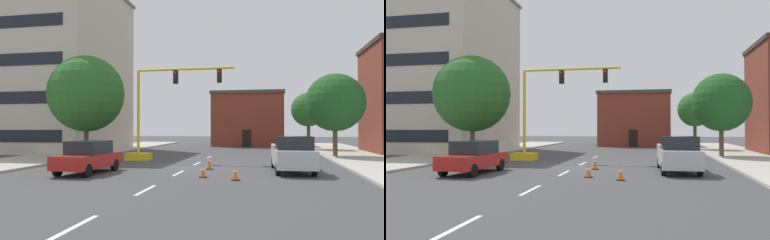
# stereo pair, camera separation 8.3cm
# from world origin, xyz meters

# --- Properties ---
(ground_plane) EXTENTS (160.00, 160.00, 0.00)m
(ground_plane) POSITION_xyz_m (0.00, 0.00, 0.00)
(ground_plane) COLOR #424244
(sidewalk_left) EXTENTS (6.00, 56.00, 0.14)m
(sidewalk_left) POSITION_xyz_m (-12.26, 8.00, 0.07)
(sidewalk_left) COLOR #B2ADA3
(sidewalk_left) RESTS_ON ground_plane
(sidewalk_right) EXTENTS (6.00, 56.00, 0.14)m
(sidewalk_right) POSITION_xyz_m (12.26, 8.00, 0.07)
(sidewalk_right) COLOR #B2ADA3
(sidewalk_right) RESTS_ON ground_plane
(lane_stripe_seg_0) EXTENTS (0.16, 2.40, 0.01)m
(lane_stripe_seg_0) POSITION_xyz_m (0.00, -14.00, 0.00)
(lane_stripe_seg_0) COLOR silver
(lane_stripe_seg_0) RESTS_ON ground_plane
(lane_stripe_seg_1) EXTENTS (0.16, 2.40, 0.01)m
(lane_stripe_seg_1) POSITION_xyz_m (0.00, -8.50, 0.00)
(lane_stripe_seg_1) COLOR silver
(lane_stripe_seg_1) RESTS_ON ground_plane
(lane_stripe_seg_2) EXTENTS (0.16, 2.40, 0.01)m
(lane_stripe_seg_2) POSITION_xyz_m (0.00, -3.00, 0.00)
(lane_stripe_seg_2) COLOR silver
(lane_stripe_seg_2) RESTS_ON ground_plane
(lane_stripe_seg_3) EXTENTS (0.16, 2.40, 0.01)m
(lane_stripe_seg_3) POSITION_xyz_m (0.00, 2.50, 0.00)
(lane_stripe_seg_3) COLOR silver
(lane_stripe_seg_3) RESTS_ON ground_plane
(lane_stripe_seg_4) EXTENTS (0.16, 2.40, 0.01)m
(lane_stripe_seg_4) POSITION_xyz_m (0.00, 8.00, 0.00)
(lane_stripe_seg_4) COLOR silver
(lane_stripe_seg_4) RESTS_ON ground_plane
(building_tall_left) EXTENTS (15.78, 14.18, 17.36)m
(building_tall_left) POSITION_xyz_m (-19.01, 13.70, 8.69)
(building_tall_left) COLOR beige
(building_tall_left) RESTS_ON ground_plane
(building_brick_center) EXTENTS (9.48, 7.96, 7.21)m
(building_brick_center) POSITION_xyz_m (2.21, 28.50, 3.62)
(building_brick_center) COLOR brown
(building_brick_center) RESTS_ON ground_plane
(traffic_signal_gantry) EXTENTS (8.12, 1.20, 6.83)m
(traffic_signal_gantry) POSITION_xyz_m (-3.81, 4.12, 2.19)
(traffic_signal_gantry) COLOR yellow
(traffic_signal_gantry) RESTS_ON ground_plane
(tree_left_near) EXTENTS (5.80, 5.80, 7.94)m
(tree_left_near) POSITION_xyz_m (-8.83, 3.69, 5.03)
(tree_left_near) COLOR brown
(tree_left_near) RESTS_ON ground_plane
(tree_right_far) EXTENTS (3.71, 3.71, 6.28)m
(tree_right_far) POSITION_xyz_m (9.13, 19.65, 4.40)
(tree_right_far) COLOR brown
(tree_right_far) RESTS_ON ground_plane
(tree_right_mid) EXTENTS (4.72, 4.72, 6.87)m
(tree_right_mid) POSITION_xyz_m (10.12, 9.43, 4.50)
(tree_right_mid) COLOR brown
(tree_right_mid) RESTS_ON ground_plane
(pickup_truck_silver) EXTENTS (2.24, 5.48, 1.99)m
(pickup_truck_silver) POSITION_xyz_m (6.05, -1.13, 0.97)
(pickup_truck_silver) COLOR #BCBCC1
(pickup_truck_silver) RESTS_ON ground_plane
(sedan_red_near_left) EXTENTS (2.04, 4.57, 1.74)m
(sedan_red_near_left) POSITION_xyz_m (-4.76, -3.95, 0.89)
(sedan_red_near_left) COLOR #B21E19
(sedan_red_near_left) RESTS_ON ground_plane
(traffic_cone_roadside_a) EXTENTS (0.36, 0.36, 0.68)m
(traffic_cone_roadside_a) POSITION_xyz_m (3.22, -5.08, 0.33)
(traffic_cone_roadside_a) COLOR black
(traffic_cone_roadside_a) RESTS_ON ground_plane
(traffic_cone_roadside_b) EXTENTS (0.36, 0.36, 0.78)m
(traffic_cone_roadside_b) POSITION_xyz_m (1.35, -0.87, 0.38)
(traffic_cone_roadside_b) COLOR black
(traffic_cone_roadside_b) RESTS_ON ground_plane
(traffic_cone_roadside_c) EXTENTS (0.36, 0.36, 0.62)m
(traffic_cone_roadside_c) POSITION_xyz_m (1.58, -4.37, 0.30)
(traffic_cone_roadside_c) COLOR black
(traffic_cone_roadside_c) RESTS_ON ground_plane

